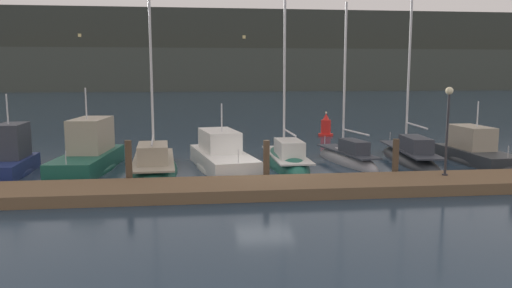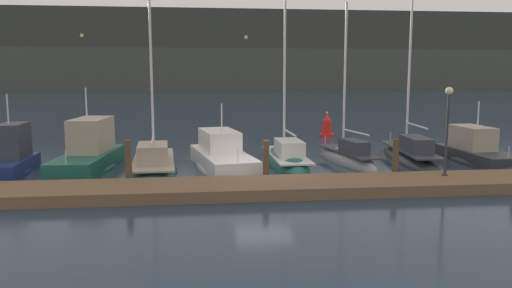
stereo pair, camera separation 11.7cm
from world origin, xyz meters
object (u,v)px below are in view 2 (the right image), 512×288
at_px(dock_lamppost, 448,116).
at_px(sailboat_berth_5, 286,163).
at_px(motorboat_berth_4, 222,163).
at_px(channel_buoy, 327,127).
at_px(sailboat_berth_6, 348,160).
at_px(sailboat_berth_3, 154,167).
at_px(motorboat_berth_1, 12,165).
at_px(motorboat_berth_2, 89,160).
at_px(sailboat_berth_7, 410,158).
at_px(motorboat_berth_8, 476,157).

bearing_deg(dock_lamppost, sailboat_berth_5, 136.71).
xyz_separation_m(sailboat_berth_5, dock_lamppost, (5.83, -5.49, 2.84)).
relative_size(motorboat_berth_4, channel_buoy, 3.99).
relative_size(motorboat_berth_4, sailboat_berth_6, 0.81).
height_order(sailboat_berth_3, motorboat_berth_4, sailboat_berth_3).
relative_size(motorboat_berth_1, sailboat_berth_6, 0.52).
bearing_deg(dock_lamppost, motorboat_berth_2, 161.18).
xyz_separation_m(sailboat_berth_7, motorboat_berth_8, (3.37, -0.70, 0.11)).
distance_m(sailboat_berth_3, dock_lamppost, 13.71).
height_order(motorboat_berth_4, sailboat_berth_7, sailboat_berth_7).
distance_m(motorboat_berth_2, sailboat_berth_5, 9.89).
bearing_deg(motorboat_berth_4, sailboat_berth_5, 10.75).
relative_size(motorboat_berth_2, sailboat_berth_7, 0.72).
distance_m(sailboat_berth_3, sailboat_berth_6, 10.12).
xyz_separation_m(sailboat_berth_5, channel_buoy, (5.14, 11.51, 0.55)).
xyz_separation_m(motorboat_berth_2, dock_lamppost, (15.72, -5.36, 2.47)).
height_order(sailboat_berth_5, sailboat_berth_6, sailboat_berth_5).
bearing_deg(sailboat_berth_7, motorboat_berth_8, -11.66).
height_order(motorboat_berth_2, sailboat_berth_7, sailboat_berth_7).
bearing_deg(motorboat_berth_1, sailboat_berth_6, 3.54).
height_order(motorboat_berth_4, sailboat_berth_6, sailboat_berth_6).
distance_m(motorboat_berth_8, dock_lamppost, 7.24).
bearing_deg(dock_lamppost, motorboat_berth_8, 49.35).
bearing_deg(channel_buoy, sailboat_berth_6, -98.99).
relative_size(motorboat_berth_2, sailboat_berth_3, 0.58).
distance_m(sailboat_berth_5, sailboat_berth_6, 3.38).
bearing_deg(sailboat_berth_7, dock_lamppost, -99.93).
bearing_deg(motorboat_berth_2, sailboat_berth_6, 1.81).
xyz_separation_m(sailboat_berth_7, channel_buoy, (-1.71, 11.20, 0.49)).
relative_size(sailboat_berth_6, dock_lamppost, 2.44).
bearing_deg(motorboat_berth_8, sailboat_berth_5, 177.85).
bearing_deg(motorboat_berth_4, channel_buoy, 55.06).
relative_size(motorboat_berth_1, sailboat_berth_3, 0.38).
bearing_deg(motorboat_berth_1, channel_buoy, 33.59).
xyz_separation_m(sailboat_berth_6, motorboat_berth_8, (6.85, -0.67, 0.16)).
distance_m(sailboat_berth_7, dock_lamppost, 6.52).
bearing_deg(motorboat_berth_1, motorboat_berth_2, 10.16).
xyz_separation_m(motorboat_berth_4, sailboat_berth_6, (6.71, 0.92, -0.17)).
xyz_separation_m(motorboat_berth_4, channel_buoy, (8.48, 12.14, 0.37)).
bearing_deg(sailboat_berth_3, motorboat_berth_8, 1.09).
bearing_deg(channel_buoy, motorboat_berth_4, -124.94).
xyz_separation_m(motorboat_berth_2, motorboat_berth_4, (6.54, -0.50, -0.19)).
bearing_deg(motorboat_berth_2, sailboat_berth_5, 0.78).
xyz_separation_m(sailboat_berth_7, dock_lamppost, (-1.02, -5.80, 2.78)).
relative_size(motorboat_berth_1, sailboat_berth_5, 0.46).
height_order(sailboat_berth_6, dock_lamppost, sailboat_berth_6).
height_order(motorboat_berth_1, motorboat_berth_4, motorboat_berth_1).
xyz_separation_m(motorboat_berth_4, dock_lamppost, (9.17, -4.86, 2.66)).
distance_m(motorboat_berth_2, motorboat_berth_8, 20.11).
height_order(motorboat_berth_1, motorboat_berth_2, motorboat_berth_2).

